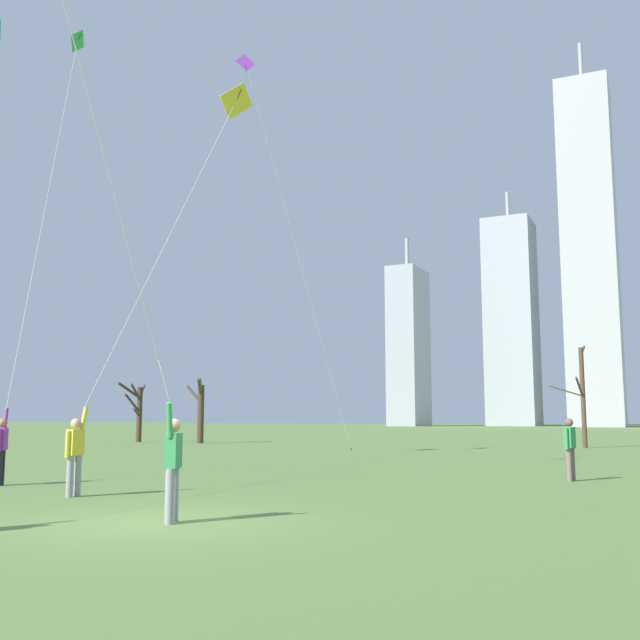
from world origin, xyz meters
name	(u,v)px	position (x,y,z in m)	size (l,w,h in m)	color
ground_plane	(157,523)	(0.00, 0.00, 0.00)	(400.00, 400.00, 0.00)	#5B7A3D
kite_flyer_midfield_right_blue	(138,329)	(0.61, -1.36, 2.88)	(3.25, 11.56, 16.22)	gray
kite_flyer_far_back_yellow	(110,375)	(-3.97, 3.36, 2.58)	(0.48, 6.78, 11.60)	gray
kite_flyer_midfield_center_green	(18,360)	(-8.24, 4.66, 3.16)	(5.81, 8.22, 16.85)	black
bystander_watching_nearby	(570,446)	(4.95, 10.82, 0.90)	(0.28, 0.50, 1.62)	#726656
distant_kite_low_near_trees_purple	(256,101)	(-10.89, 21.48, 17.67)	(4.30, 4.87, 20.14)	purple
bare_tree_center	(582,395)	(3.07, 33.45, 2.89)	(1.91, 2.35, 5.69)	#4C3828
bare_tree_right_of_center	(200,409)	(-20.22, 30.76, 2.17)	(1.78, 1.87, 4.25)	#423326
bare_tree_leftmost	(138,409)	(-25.31, 30.81, 2.22)	(1.21, 2.78, 4.02)	#423326
skyline_squat_block	(512,322)	(-20.95, 143.32, 21.15)	(9.57, 10.96, 48.69)	#9EA3AD
skyline_mid_tower_left	(590,251)	(-4.33, 133.24, 32.43)	(9.50, 9.84, 73.26)	#B2B2B7
skyline_wide_slab	(409,347)	(-39.72, 132.86, 15.94)	(5.91, 11.18, 38.39)	#9EA3AD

